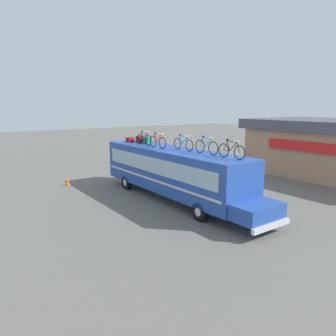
% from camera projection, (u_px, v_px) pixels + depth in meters
% --- Properties ---
extents(ground_plane, '(120.00, 120.00, 0.00)m').
position_uv_depth(ground_plane, '(171.00, 198.00, 19.12)').
color(ground_plane, '#605E59').
extents(bus, '(12.83, 2.58, 3.01)m').
position_uv_depth(bus, '(173.00, 171.00, 18.61)').
color(bus, '#23479E').
rests_on(bus, ground).
extents(luggage_bag_1, '(0.47, 0.43, 0.31)m').
position_uv_depth(luggage_bag_1, '(130.00, 140.00, 22.10)').
color(luggage_bag_1, maroon).
rests_on(luggage_bag_1, bus).
extents(luggage_bag_2, '(0.53, 0.35, 0.44)m').
position_uv_depth(luggage_bag_2, '(140.00, 139.00, 21.68)').
color(luggage_bag_2, maroon).
rests_on(luggage_bag_2, bus).
extents(luggage_bag_3, '(0.64, 0.32, 0.41)m').
position_uv_depth(luggage_bag_3, '(147.00, 140.00, 21.18)').
color(luggage_bag_3, '#1E7F66').
rests_on(luggage_bag_3, bus).
extents(rooftop_bicycle_1, '(1.69, 0.44, 0.90)m').
position_uv_depth(rooftop_bicycle_1, '(144.00, 139.00, 20.32)').
color(rooftop_bicycle_1, black).
rests_on(rooftop_bicycle_1, bus).
extents(rooftop_bicycle_2, '(1.66, 0.44, 0.91)m').
position_uv_depth(rooftop_bicycle_2, '(158.00, 142.00, 18.90)').
color(rooftop_bicycle_2, black).
rests_on(rooftop_bicycle_2, bus).
extents(rooftop_bicycle_3, '(1.72, 0.44, 0.87)m').
position_uv_depth(rooftop_bicycle_3, '(183.00, 144.00, 17.90)').
color(rooftop_bicycle_3, black).
rests_on(rooftop_bicycle_3, bus).
extents(rooftop_bicycle_4, '(1.72, 0.44, 0.94)m').
position_uv_depth(rooftop_bicycle_4, '(206.00, 147.00, 16.45)').
color(rooftop_bicycle_4, black).
rests_on(rooftop_bicycle_4, bus).
extents(rooftop_bicycle_5, '(1.69, 0.44, 0.90)m').
position_uv_depth(rooftop_bicycle_5, '(231.00, 151.00, 15.07)').
color(rooftop_bicycle_5, black).
rests_on(rooftop_bicycle_5, bus).
extents(traffic_cone, '(0.29, 0.29, 0.57)m').
position_uv_depth(traffic_cone, '(68.00, 181.00, 22.19)').
color(traffic_cone, orange).
rests_on(traffic_cone, ground).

